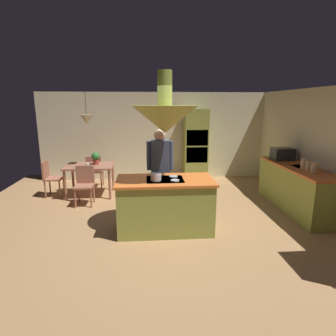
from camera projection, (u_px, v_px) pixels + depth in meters
name	position (u px, v px, depth m)	size (l,w,h in m)	color
ground	(164.00, 225.00, 5.24)	(8.16, 8.16, 0.00)	#AD7F51
wall_back	(157.00, 136.00, 8.30)	(6.80, 0.10, 2.55)	beige
wall_right	(324.00, 152.00, 5.59)	(0.10, 7.20, 2.55)	beige
kitchen_island	(165.00, 205.00, 4.93)	(1.69, 0.89, 0.96)	#939E42
counter_run_right	(296.00, 187.00, 5.93)	(0.73, 2.36, 0.94)	#939E42
oven_tower	(195.00, 146.00, 8.04)	(0.66, 0.62, 2.09)	#939E42
dining_table	(90.00, 169.00, 6.80)	(1.15, 0.84, 0.76)	#A3644C
person_at_island	(160.00, 166.00, 5.50)	(0.53, 0.23, 1.75)	tan
range_hood	(165.00, 118.00, 4.59)	(1.10, 1.10, 1.00)	#939E42
pendant_light_over_table	(87.00, 119.00, 6.53)	(0.32, 0.32, 0.82)	beige
chair_facing_island	(85.00, 183.00, 6.21)	(0.40, 0.40, 0.87)	#A3644C
chair_by_back_wall	(95.00, 169.00, 7.46)	(0.40, 0.40, 0.87)	#A3644C
chair_at_corner	(50.00, 176.00, 6.76)	(0.40, 0.40, 0.87)	#A3644C
potted_plant_on_table	(96.00, 158.00, 6.84)	(0.20, 0.20, 0.30)	#99382D
cup_on_table	(88.00, 165.00, 6.57)	(0.07, 0.07, 0.09)	white
canister_flour	(315.00, 168.00, 5.24)	(0.12, 0.12, 0.21)	#E0B78C
canister_sugar	(309.00, 166.00, 5.42)	(0.12, 0.12, 0.20)	#E0B78C
canister_tea	(304.00, 164.00, 5.59)	(0.13, 0.13, 0.20)	#E0B78C
microwave_on_counter	(282.00, 154.00, 6.47)	(0.46, 0.36, 0.28)	#232326
cooking_pot_on_cooktop	(156.00, 177.00, 4.67)	(0.18, 0.18, 0.12)	#B2B2B7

